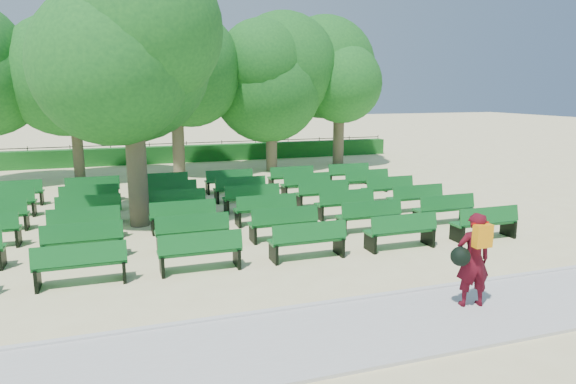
% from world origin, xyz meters
% --- Properties ---
extents(ground, '(120.00, 120.00, 0.00)m').
position_xyz_m(ground, '(0.00, 0.00, 0.00)').
color(ground, beige).
extents(paving, '(30.00, 2.20, 0.06)m').
position_xyz_m(paving, '(0.00, -7.40, 0.03)').
color(paving, beige).
rests_on(paving, ground).
extents(curb, '(30.00, 0.12, 0.10)m').
position_xyz_m(curb, '(0.00, -6.25, 0.05)').
color(curb, silver).
rests_on(curb, ground).
extents(hedge, '(26.00, 0.70, 0.90)m').
position_xyz_m(hedge, '(0.00, 14.00, 0.45)').
color(hedge, '#175B1C').
rests_on(hedge, ground).
extents(fence, '(26.00, 0.10, 1.02)m').
position_xyz_m(fence, '(0.00, 14.40, 0.00)').
color(fence, black).
rests_on(fence, ground).
extents(tree_line, '(21.80, 6.80, 7.04)m').
position_xyz_m(tree_line, '(0.00, 10.00, 0.00)').
color(tree_line, '#1B651F').
rests_on(tree_line, ground).
extents(bench_array, '(1.85, 0.66, 1.15)m').
position_xyz_m(bench_array, '(0.10, 0.65, 0.09)').
color(bench_array, '#105F21').
rests_on(bench_array, ground).
extents(tree_among, '(5.15, 5.15, 7.04)m').
position_xyz_m(tree_among, '(-2.24, 0.87, 4.70)').
color(tree_among, brown).
rests_on(tree_among, ground).
extents(person, '(0.85, 0.54, 1.75)m').
position_xyz_m(person, '(3.16, -7.17, 0.96)').
color(person, '#490A15').
rests_on(person, ground).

